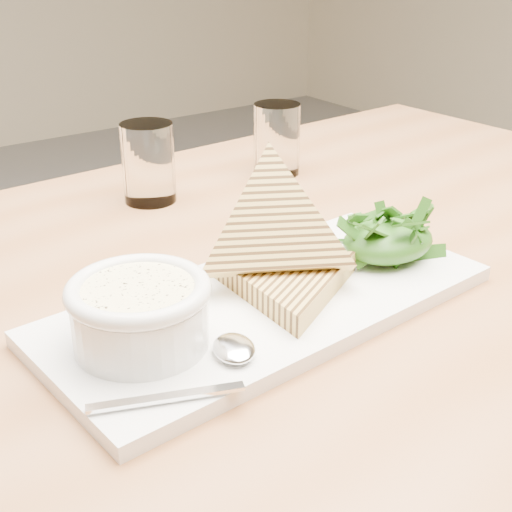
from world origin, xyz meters
TOP-DOWN VIEW (x-y plane):
  - table_top at (-0.14, -0.16)m, footprint 1.36×0.95m
  - table_leg_br at (0.47, 0.23)m, footprint 0.06×0.06m
  - platter at (-0.22, -0.22)m, footprint 0.45×0.23m
  - soup_bowl at (-0.36, -0.22)m, footprint 0.11×0.11m
  - soup at (-0.36, -0.22)m, footprint 0.10×0.10m
  - bowl_rim at (-0.36, -0.22)m, footprint 0.12×0.12m
  - sandwich_flat at (-0.20, -0.22)m, footprint 0.23×0.23m
  - sandwich_lean at (-0.20, -0.19)m, footprint 0.24×0.24m
  - salad_base at (-0.07, -0.22)m, footprint 0.10×0.08m
  - arugula_pile at (-0.07, -0.22)m, footprint 0.11×0.10m
  - spoon_bowl at (-0.31, -0.28)m, footprint 0.05×0.06m
  - spoon_handle at (-0.38, -0.31)m, footprint 0.11×0.05m
  - glass_near at (-0.17, 0.11)m, footprint 0.07×0.07m
  - glass_far at (0.03, 0.10)m, footprint 0.07×0.07m

SIDE VIEW (x-z plane):
  - table_leg_br at x=0.47m, z-range 0.00..0.69m
  - table_top at x=-0.14m, z-range 0.69..0.73m
  - platter at x=-0.22m, z-range 0.73..0.74m
  - spoon_handle at x=-0.38m, z-range 0.74..0.75m
  - spoon_bowl at x=-0.31m, z-range 0.74..0.75m
  - sandwich_flat at x=-0.20m, z-range 0.74..0.76m
  - salad_base at x=-0.07m, z-range 0.74..0.78m
  - soup_bowl at x=-0.36m, z-range 0.74..0.79m
  - arugula_pile at x=-0.07m, z-range 0.74..0.79m
  - glass_far at x=0.03m, z-range 0.73..0.83m
  - glass_near at x=-0.17m, z-range 0.73..0.83m
  - soup at x=-0.36m, z-range 0.79..0.80m
  - bowl_rim at x=-0.36m, z-range 0.78..0.80m
  - sandwich_lean at x=-0.20m, z-range 0.70..0.89m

